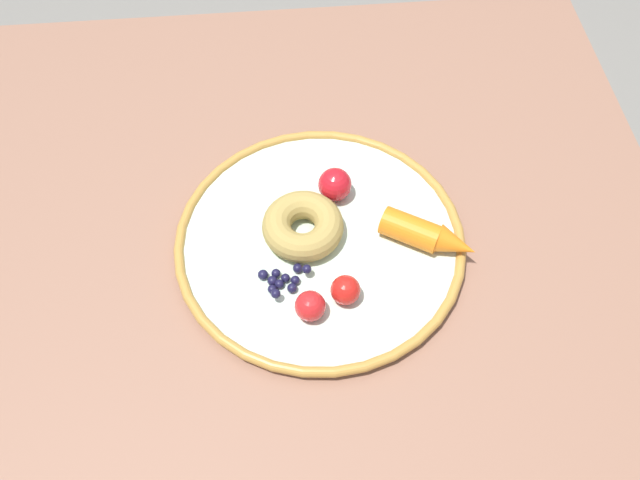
{
  "coord_description": "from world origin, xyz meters",
  "views": [
    {
      "loc": [
        0.02,
        0.4,
        1.41
      ],
      "look_at": [
        -0.02,
        -0.03,
        0.75
      ],
      "focal_mm": 37.12,
      "sensor_mm": 36.0,
      "label": 1
    }
  ],
  "objects": [
    {
      "name": "donut",
      "position": [
        -0.0,
        -0.04,
        0.76
      ],
      "size": [
        0.13,
        0.13,
        0.03
      ],
      "primitive_type": "torus",
      "rotation": [
        0.0,
        0.0,
        2.73
      ],
      "color": "#AB8F4A",
      "rests_on": "plate"
    },
    {
      "name": "carrot_orange",
      "position": [
        -0.15,
        -0.01,
        0.76
      ],
      "size": [
        0.12,
        0.09,
        0.03
      ],
      "color": "orange",
      "rests_on": "plate"
    },
    {
      "name": "tomato_near",
      "position": [
        -0.04,
        -0.1,
        0.77
      ],
      "size": [
        0.04,
        0.04,
        0.04
      ],
      "primitive_type": "sphere",
      "color": "red",
      "rests_on": "plate"
    },
    {
      "name": "plate",
      "position": [
        -0.02,
        -0.03,
        0.74
      ],
      "size": [
        0.35,
        0.35,
        0.02
      ],
      "color": "silver",
      "rests_on": "dining_table"
    },
    {
      "name": "ground_plane",
      "position": [
        0.0,
        0.0,
        0.0
      ],
      "size": [
        6.0,
        6.0,
        0.0
      ],
      "primitive_type": "plane",
      "color": "gray"
    },
    {
      "name": "blueberry_pile",
      "position": [
        0.03,
        0.02,
        0.75
      ],
      "size": [
        0.06,
        0.05,
        0.02
      ],
      "color": "#191638",
      "rests_on": "plate"
    },
    {
      "name": "tomato_far",
      "position": [
        -0.0,
        0.06,
        0.76
      ],
      "size": [
        0.03,
        0.03,
        0.03
      ],
      "primitive_type": "sphere",
      "color": "red",
      "rests_on": "plate"
    },
    {
      "name": "dining_table",
      "position": [
        0.0,
        0.0,
        0.64
      ],
      "size": [
        0.92,
        0.96,
        0.74
      ],
      "color": "#8E634F",
      "rests_on": "ground_plane"
    },
    {
      "name": "tomato_mid",
      "position": [
        -0.04,
        0.05,
        0.76
      ],
      "size": [
        0.03,
        0.03,
        0.03
      ],
      "primitive_type": "sphere",
      "color": "red",
      "rests_on": "plate"
    }
  ]
}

